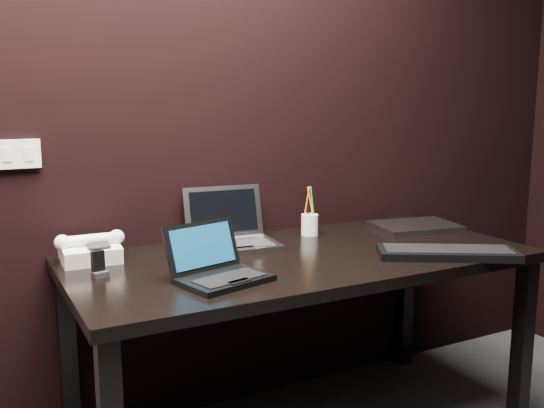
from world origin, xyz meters
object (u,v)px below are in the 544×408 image
netbook (218,269)px  pen_cup (310,224)px  desk (302,274)px  desk_phone (90,250)px  closed_laptop (415,226)px  silver_laptop (232,236)px  mobile_phone (99,267)px  ext_keyboard (447,253)px

netbook → pen_cup: 0.72m
desk → desk_phone: bearing=160.5°
netbook → closed_laptop: bearing=15.6°
silver_laptop → mobile_phone: (-0.55, -0.17, -0.01)m
closed_laptop → desk: bearing=-168.1°
desk → mobile_phone: 0.74m
ext_keyboard → pen_cup: bearing=116.0°
mobile_phone → desk_phone: bearing=86.6°
netbook → ext_keyboard: 0.86m
silver_laptop → ext_keyboard: 0.81m
silver_laptop → ext_keyboard: (0.63, -0.51, -0.03)m
silver_laptop → closed_laptop: size_ratio=0.88×
silver_laptop → mobile_phone: 0.57m
netbook → silver_laptop: silver_laptop is taller
desk_phone → mobile_phone: bearing=-93.4°
netbook → ext_keyboard: bearing=-8.1°
ext_keyboard → closed_laptop: bearing=63.2°
desk → netbook: bearing=-158.6°
mobile_phone → pen_cup: size_ratio=0.41×
silver_laptop → desk_phone: silver_laptop is taller
silver_laptop → desk_phone: size_ratio=1.43×
ext_keyboard → pen_cup: size_ratio=2.47×
closed_laptop → pen_cup: size_ratio=1.89×
silver_laptop → desk: bearing=-51.2°
closed_laptop → pen_cup: (-0.47, 0.12, 0.04)m
ext_keyboard → pen_cup: (-0.26, 0.54, 0.03)m
closed_laptop → pen_cup: bearing=165.9°
netbook → desk_phone: size_ratio=1.34×
pen_cup → netbook: bearing=-144.8°
desk → mobile_phone: bearing=175.2°
netbook → silver_laptop: bearing=60.4°
pen_cup → mobile_phone: bearing=-167.9°
ext_keyboard → desk_phone: 1.28m
silver_laptop → pen_cup: 0.37m
ext_keyboard → closed_laptop: size_ratio=1.31×
desk_phone → mobile_phone: 0.19m
netbook → desk_phone: bearing=127.6°
closed_laptop → desk_phone: 1.38m
netbook → ext_keyboard: size_ratio=0.63×
desk_phone → mobile_phone: (-0.01, -0.19, -0.01)m
desk → desk_phone: (-0.72, 0.25, 0.12)m
ext_keyboard → closed_laptop: 0.47m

